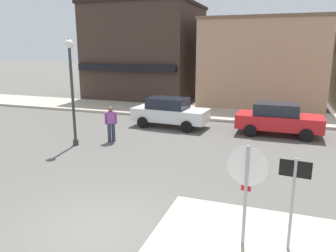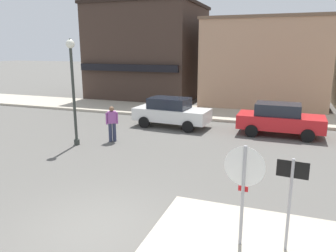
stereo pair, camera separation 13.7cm
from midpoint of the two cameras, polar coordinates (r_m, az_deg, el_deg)
ground_plane at (r=8.23m, az=-12.32°, el=-17.27°), size 160.00×160.00×0.00m
kerb_far at (r=21.04m, az=8.26°, el=2.17°), size 80.00×4.00×0.15m
stop_sign at (r=6.86m, az=12.90°, el=-9.60°), size 0.82×0.10×2.30m
one_way_sign at (r=7.02m, az=20.38°, el=-11.24°), size 0.60×0.08×2.10m
lamp_post at (r=14.43m, az=-16.76°, el=8.15°), size 0.36×0.36×4.54m
parked_car_nearest at (r=17.56m, az=0.09°, el=2.50°), size 4.11×2.10×1.56m
parked_car_second at (r=16.72m, az=18.39°, el=1.24°), size 4.02×1.92×1.56m
pedestrian_crossing_near at (r=14.93m, az=-10.15°, el=0.53°), size 0.50×0.40×1.61m
building_corner_shop at (r=28.50m, az=-3.85°, el=12.80°), size 8.57×8.45×7.63m
building_storefront_left_near at (r=25.48m, az=16.04°, el=10.58°), size 8.49×7.25×6.16m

